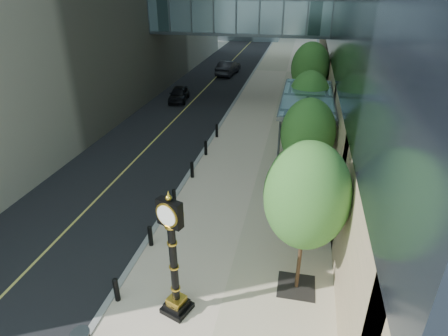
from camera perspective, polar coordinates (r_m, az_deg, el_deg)
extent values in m
cube|color=black|center=(50.08, 0.03, 14.85)|extent=(8.00, 180.00, 0.02)
cube|color=beige|center=(49.09, 9.50, 14.27)|extent=(8.00, 180.00, 0.06)
cube|color=gray|center=(49.42, 4.72, 14.63)|extent=(0.25, 180.00, 0.07)
cube|color=slate|center=(36.56, 2.46, 22.23)|extent=(17.00, 4.00, 3.00)
cube|color=#383F44|center=(36.70, 2.41, 19.97)|extent=(17.00, 4.20, 0.25)
cube|color=#383F44|center=(22.80, 12.65, 10.32)|extent=(3.00, 8.00, 0.25)
cube|color=slate|center=(22.76, 12.69, 10.68)|extent=(2.80, 7.80, 0.06)
cylinder|color=#383F44|center=(20.07, 8.24, 1.98)|extent=(0.12, 0.12, 4.20)
cylinder|color=#383F44|center=(26.96, 9.51, 8.46)|extent=(0.12, 0.12, 4.20)
cylinder|color=black|center=(14.57, -16.06, -17.49)|extent=(0.20, 0.20, 0.90)
cylinder|color=black|center=(16.72, -11.15, -10.21)|extent=(0.20, 0.20, 0.90)
cylinder|color=black|center=(19.17, -7.58, -4.63)|extent=(0.20, 0.20, 0.90)
cylinder|color=black|center=(21.81, -4.88, -0.35)|extent=(0.20, 0.20, 0.90)
cylinder|color=black|center=(24.59, -2.79, 2.99)|extent=(0.20, 0.20, 0.90)
cylinder|color=black|center=(27.45, -1.12, 5.64)|extent=(0.20, 0.20, 0.90)
cube|color=black|center=(15.08, 10.94, -17.27)|extent=(1.40, 1.40, 0.02)
cylinder|color=#3B2719|center=(14.05, 11.50, -12.69)|extent=(0.14, 0.14, 3.14)
ellipsoid|color=#285D22|center=(12.67, 12.49, -4.18)|extent=(2.88, 2.88, 3.83)
cube|color=black|center=(20.29, 11.64, -4.53)|extent=(1.40, 1.40, 0.02)
cylinder|color=#3B2719|center=(19.59, 12.02, -0.94)|extent=(0.14, 0.14, 2.89)
ellipsoid|color=#285D22|center=(18.68, 12.66, 5.12)|extent=(2.64, 2.64, 3.53)
cube|color=black|center=(26.08, 12.02, 2.80)|extent=(1.40, 1.40, 0.02)
cylinder|color=#3B2719|center=(25.55, 12.32, 5.68)|extent=(0.14, 0.14, 2.83)
ellipsoid|color=#285D22|center=(24.87, 12.81, 10.38)|extent=(2.60, 2.60, 3.46)
cube|color=black|center=(32.15, 12.26, 7.42)|extent=(1.40, 1.40, 0.02)
cylinder|color=#3B2719|center=(31.66, 12.55, 10.18)|extent=(0.14, 0.14, 3.27)
ellipsoid|color=#285D22|center=(31.06, 13.02, 14.64)|extent=(2.99, 2.99, 3.99)
cube|color=black|center=(38.36, 12.43, 10.56)|extent=(1.40, 1.40, 0.02)
cylinder|color=#3B2719|center=(38.04, 12.62, 12.34)|extent=(0.14, 0.14, 2.50)
ellipsoid|color=#285D22|center=(37.62, 12.92, 15.19)|extent=(2.29, 2.29, 3.05)
cube|color=black|center=(14.08, -7.14, -20.38)|extent=(1.13, 1.13, 0.20)
cube|color=black|center=(13.94, -7.19, -19.83)|extent=(0.88, 0.88, 0.20)
cube|color=gold|center=(13.80, -7.24, -19.27)|extent=(0.69, 0.69, 0.20)
cylinder|color=black|center=(12.69, -7.67, -14.21)|extent=(0.25, 0.25, 3.03)
cube|color=black|center=(11.51, -8.26, -6.83)|extent=(0.88, 0.56, 0.88)
cylinder|color=white|center=(11.64, -7.98, -6.37)|extent=(0.66, 0.27, 0.69)
cylinder|color=white|center=(11.37, -8.55, -7.29)|extent=(0.66, 0.27, 0.69)
sphere|color=gold|center=(11.22, -8.44, -4.54)|extent=(0.20, 0.20, 0.20)
imported|color=beige|center=(20.20, 9.47, -1.60)|extent=(0.73, 0.58, 1.77)
imported|color=black|center=(36.40, -6.90, 11.14)|extent=(2.10, 4.12, 1.34)
imported|color=black|center=(46.87, 0.64, 15.05)|extent=(2.29, 5.17, 1.65)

